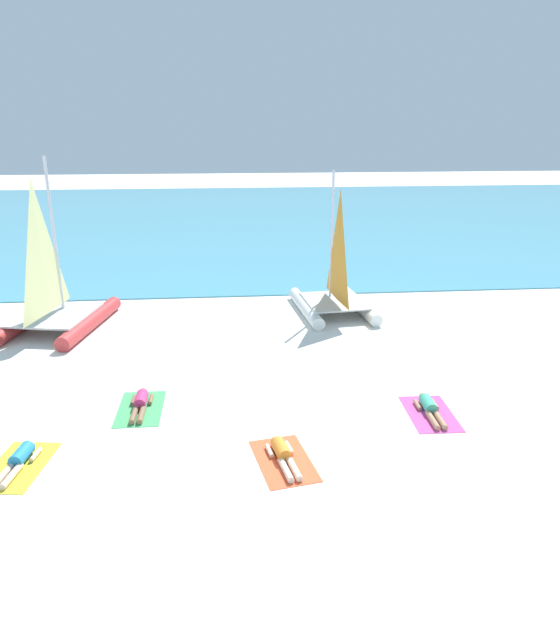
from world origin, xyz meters
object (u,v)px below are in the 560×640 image
Objects in this scene: sunbather_leftmost at (19,459)px; sunbather_center_right at (283,454)px; sailboat_white at (334,293)px; towel_center_right at (284,461)px; sunbather_rightmost at (430,408)px; towel_leftmost at (18,466)px; sunbather_center_left at (140,403)px; towel_center_left at (141,409)px; towel_rightmost at (430,414)px; sailboat_red at (55,305)px.

sunbather_leftmost is 1.00× the size of sunbather_center_right.
sailboat_white is at bearing 56.02° from sunbather_leftmost.
towel_center_right is 4.20m from sunbather_rightmost.
sailboat_white reaches higher than towel_center_right.
towel_leftmost is 3.27m from sunbather_center_left.
towel_center_left is 1.00× the size of towel_center_right.
towel_center_right is (5.53, -0.30, 0.00)m from towel_leftmost.
sunbather_leftmost is at bearing 82.36° from towel_leftmost.
sunbather_center_left is at bearing 140.79° from towel_center_right.
sunbather_leftmost is 5.54m from towel_center_right.
towel_center_left is 7.19m from towel_rightmost.
sailboat_red is at bearing 179.41° from sailboat_white.
towel_center_left is 7.18m from sunbather_rightmost.
sunbather_rightmost reaches higher than towel_center_left.
towel_leftmost is 0.14m from sunbather_leftmost.
towel_rightmost is (9.31, 1.38, -0.13)m from sunbather_leftmost.
towel_center_left is at bearing -90.00° from sunbather_center_left.
sunbather_center_right is (3.33, -2.66, 0.00)m from sunbather_center_left.
sailboat_white is 8.11m from towel_rightmost.
sunbather_leftmost and sunbather_rightmost have the same top height.
sunbather_leftmost is 9.41m from towel_rightmost.
sunbather_center_right is (-0.01, 0.07, 0.13)m from towel_center_right.
towel_center_left and towel_center_right have the same top height.
sailboat_white reaches higher than towel_center_left.
sunbather_center_left is at bearing 172.11° from towel_rightmost.
sunbather_rightmost reaches higher than towel_center_right.
sailboat_red is at bearing 120.30° from towel_center_left.
towel_rightmost is (7.13, -0.99, -0.13)m from sunbather_center_left.
sunbather_center_left is at bearing 130.86° from sunbather_center_right.
towel_center_left is at bearing 172.63° from towel_rightmost.
sailboat_white is 9.43m from towel_center_left.
sailboat_red is 7.26m from towel_center_left.
towel_leftmost is 5.54m from towel_center_right.
sailboat_red is 3.02× the size of towel_rightmost.
sailboat_red reaches higher than sunbather_center_left.
sunbather_center_left is 1.00× the size of sunbather_center_right.
towel_center_right and towel_rightmost have the same top height.
towel_center_right is at bearing -39.26° from sunbather_center_left.
sunbather_center_left is 0.82× the size of towel_center_right.
sunbather_rightmost is (3.80, 1.74, 0.00)m from sunbather_center_right.
sailboat_red is at bearing 107.33° from sunbather_leftmost.
towel_center_left is 1.21× the size of sunbather_center_right.
towel_center_left is 4.27m from towel_center_right.
sunbather_leftmost is at bearing -133.53° from towel_center_left.
sailboat_red is (-9.80, -0.87, 0.09)m from sailboat_white.
sunbather_center_right is at bearing 4.56° from sunbather_leftmost.
sunbather_center_right is at bearing -38.68° from sunbather_center_left.
sailboat_white is 2.72× the size of towel_rightmost.
sunbather_center_right is at bearing -111.99° from sailboat_white.
towel_leftmost is 1.22× the size of sunbather_center_left.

